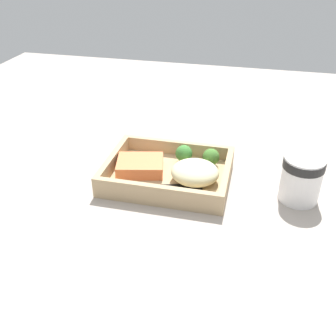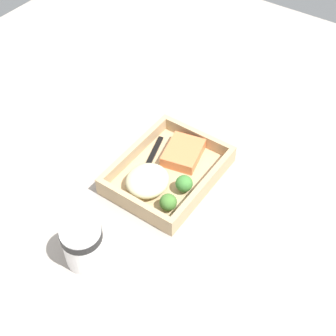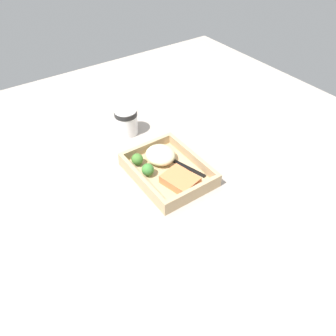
{
  "view_description": "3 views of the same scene",
  "coord_description": "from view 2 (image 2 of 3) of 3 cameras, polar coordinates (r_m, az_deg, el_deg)",
  "views": [
    {
      "loc": [
        15.58,
        -64.86,
        43.18
      ],
      "look_at": [
        0.0,
        0.0,
        2.7
      ],
      "focal_mm": 42.0,
      "sensor_mm": 36.0,
      "label": 1
    },
    {
      "loc": [
        54.14,
        37.82,
        74.96
      ],
      "look_at": [
        0.0,
        0.0,
        2.7
      ],
      "focal_mm": 50.0,
      "sensor_mm": 36.0,
      "label": 2
    },
    {
      "loc": [
        -57.0,
        39.68,
        64.72
      ],
      "look_at": [
        0.0,
        0.0,
        2.7
      ],
      "focal_mm": 35.0,
      "sensor_mm": 36.0,
      "label": 3
    }
  ],
  "objects": [
    {
      "name": "paper_cup",
      "position": [
        0.85,
        -10.33,
        -9.04
      ],
      "size": [
        7.42,
        7.42,
        8.81
      ],
      "color": "white",
      "rests_on": "ground_plane"
    },
    {
      "name": "ground_plane",
      "position": [
        1.01,
        -0.0,
        -1.42
      ],
      "size": [
        160.0,
        160.0,
        2.0
      ],
      "primitive_type": "cube",
      "color": "#A0968C"
    },
    {
      "name": "broccoli_floret_1",
      "position": [
        0.94,
        1.98,
        -1.94
      ],
      "size": [
        3.53,
        3.53,
        3.91
      ],
      "color": "#7FA557",
      "rests_on": "takeout_tray"
    },
    {
      "name": "broccoli_floret_2",
      "position": [
        0.91,
        0.02,
        -4.22
      ],
      "size": [
        3.48,
        3.48,
        3.77
      ],
      "color": "#87A867",
      "rests_on": "takeout_tray"
    },
    {
      "name": "tray_rim",
      "position": [
        0.98,
        -0.0,
        -0.0
      ],
      "size": [
        24.42,
        18.87,
        2.99
      ],
      "color": "tan",
      "rests_on": "takeout_tray"
    },
    {
      "name": "salmon_fillet",
      "position": [
        1.01,
        2.0,
        1.82
      ],
      "size": [
        10.63,
        9.22,
        2.47
      ],
      "primitive_type": "cube",
      "rotation": [
        0.0,
        0.0,
        0.23
      ],
      "color": "#ED7A46",
      "rests_on": "takeout_tray"
    },
    {
      "name": "takeout_tray",
      "position": [
        0.99,
        -0.0,
        -0.82
      ],
      "size": [
        24.42,
        18.87,
        1.2
      ],
      "primitive_type": "cube",
      "color": "tan",
      "rests_on": "ground_plane"
    },
    {
      "name": "mashed_potatoes",
      "position": [
        0.95,
        -2.53,
        -1.55
      ],
      "size": [
        9.33,
        8.73,
        4.02
      ],
      "primitive_type": "ellipsoid",
      "color": "beige",
      "rests_on": "takeout_tray"
    },
    {
      "name": "fork",
      "position": [
        1.0,
        -2.47,
        0.38
      ],
      "size": [
        15.59,
        6.2,
        0.44
      ],
      "color": "black",
      "rests_on": "takeout_tray"
    }
  ]
}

